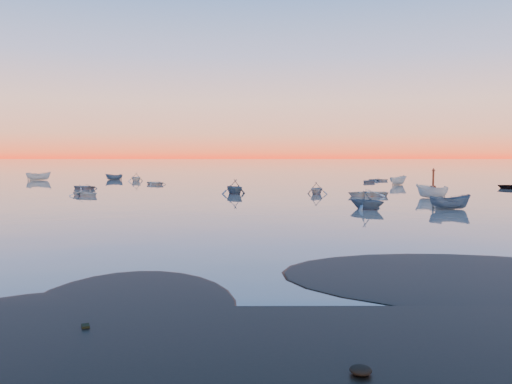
{
  "coord_description": "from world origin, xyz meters",
  "views": [
    {
      "loc": [
        3.28,
        -18.62,
        4.95
      ],
      "look_at": [
        3.54,
        28.0,
        1.3
      ],
      "focal_mm": 35.0,
      "sensor_mm": 36.0,
      "label": 1
    }
  ],
  "objects_px": {
    "boat_near_right": "(235,194)",
    "channel_marker": "(433,179)",
    "boat_near_left": "(86,196)",
    "boat_near_center": "(450,209)"
  },
  "relations": [
    {
      "from": "boat_near_right",
      "to": "channel_marker",
      "type": "distance_m",
      "value": 31.21
    },
    {
      "from": "channel_marker",
      "to": "boat_near_left",
      "type": "bearing_deg",
      "value": -161.39
    },
    {
      "from": "boat_near_left",
      "to": "boat_near_center",
      "type": "height_order",
      "value": "boat_near_center"
    },
    {
      "from": "boat_near_center",
      "to": "channel_marker",
      "type": "relative_size",
      "value": 1.3
    },
    {
      "from": "boat_near_left",
      "to": "boat_near_center",
      "type": "xyz_separation_m",
      "value": [
        36.55,
        -13.82,
        0.0
      ]
    },
    {
      "from": "boat_near_right",
      "to": "channel_marker",
      "type": "xyz_separation_m",
      "value": [
        28.64,
        12.37,
        1.14
      ]
    },
    {
      "from": "boat_near_center",
      "to": "boat_near_right",
      "type": "distance_m",
      "value": 25.8
    },
    {
      "from": "boat_near_left",
      "to": "boat_near_right",
      "type": "bearing_deg",
      "value": -41.84
    },
    {
      "from": "boat_near_center",
      "to": "channel_marker",
      "type": "height_order",
      "value": "channel_marker"
    },
    {
      "from": "boat_near_left",
      "to": "boat_near_right",
      "type": "relative_size",
      "value": 1.02
    }
  ]
}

